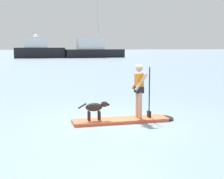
{
  "coord_description": "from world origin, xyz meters",
  "views": [
    {
      "loc": [
        -2.85,
        -9.65,
        2.37
      ],
      "look_at": [
        0.0,
        1.0,
        0.9
      ],
      "focal_mm": 52.35,
      "sensor_mm": 36.0,
      "label": 1
    }
  ],
  "objects_px": {
    "moored_boat_outer": "(39,50)",
    "moored_boat_center": "(94,50)",
    "paddleboard": "(127,120)",
    "dog": "(96,108)",
    "person_paddler": "(139,87)"
  },
  "relations": [
    {
      "from": "paddleboard",
      "to": "dog",
      "type": "xyz_separation_m",
      "value": [
        -1.01,
        0.01,
        0.44
      ]
    },
    {
      "from": "dog",
      "to": "moored_boat_center",
      "type": "height_order",
      "value": "moored_boat_center"
    },
    {
      "from": "person_paddler",
      "to": "dog",
      "type": "xyz_separation_m",
      "value": [
        -1.42,
        0.01,
        -0.59
      ]
    },
    {
      "from": "paddleboard",
      "to": "moored_boat_center",
      "type": "height_order",
      "value": "moored_boat_center"
    },
    {
      "from": "dog",
      "to": "person_paddler",
      "type": "bearing_deg",
      "value": -0.42
    },
    {
      "from": "paddleboard",
      "to": "moored_boat_center",
      "type": "bearing_deg",
      "value": 79.25
    },
    {
      "from": "moored_boat_center",
      "to": "paddleboard",
      "type": "bearing_deg",
      "value": -100.75
    },
    {
      "from": "moored_boat_outer",
      "to": "moored_boat_center",
      "type": "height_order",
      "value": "moored_boat_center"
    },
    {
      "from": "moored_boat_outer",
      "to": "moored_boat_center",
      "type": "relative_size",
      "value": 0.79
    },
    {
      "from": "paddleboard",
      "to": "dog",
      "type": "relative_size",
      "value": 3.31
    },
    {
      "from": "person_paddler",
      "to": "paddleboard",
      "type": "bearing_deg",
      "value": 179.58
    },
    {
      "from": "dog",
      "to": "moored_boat_center",
      "type": "relative_size",
      "value": 0.08
    },
    {
      "from": "person_paddler",
      "to": "moored_boat_outer",
      "type": "relative_size",
      "value": 0.17
    },
    {
      "from": "dog",
      "to": "moored_boat_center",
      "type": "xyz_separation_m",
      "value": [
        11.71,
        56.32,
        1.0
      ]
    },
    {
      "from": "paddleboard",
      "to": "moored_boat_center",
      "type": "relative_size",
      "value": 0.26
    }
  ]
}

